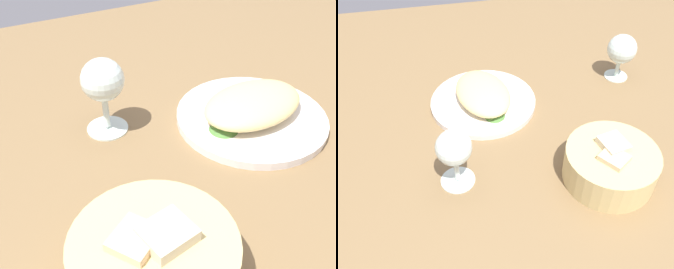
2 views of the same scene
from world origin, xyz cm
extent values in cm
cube|color=olive|center=(0.00, 0.00, -1.00)|extent=(140.00, 140.00, 2.00)
cylinder|color=white|center=(-12.88, -10.21, 0.70)|extent=(25.07, 25.07, 1.40)
ellipsoid|color=#EED185|center=(-12.88, -10.21, 3.47)|extent=(20.26, 15.05, 4.13)
cone|color=#497B37|center=(-6.32, -8.60, 2.03)|extent=(4.70, 4.70, 1.26)
cylinder|color=#D6BC79|center=(14.64, 10.03, 3.50)|extent=(17.77, 17.77, 7.00)
cube|color=beige|center=(16.36, 9.31, 5.69)|extent=(6.35, 6.23, 4.76)
cube|color=beige|center=(13.30, 10.41, 5.98)|extent=(5.92, 5.53, 5.08)
cylinder|color=silver|center=(9.48, -19.00, 0.30)|extent=(6.75, 6.75, 0.60)
cylinder|color=silver|center=(9.48, -19.00, 3.25)|extent=(1.00, 1.00, 5.30)
sphere|color=silver|center=(9.48, -19.00, 9.29)|extent=(6.77, 6.77, 6.77)
camera|label=1|loc=(25.09, 33.92, 40.44)|focal=43.84mm
camera|label=2|loc=(57.30, -19.49, 57.61)|focal=40.05mm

